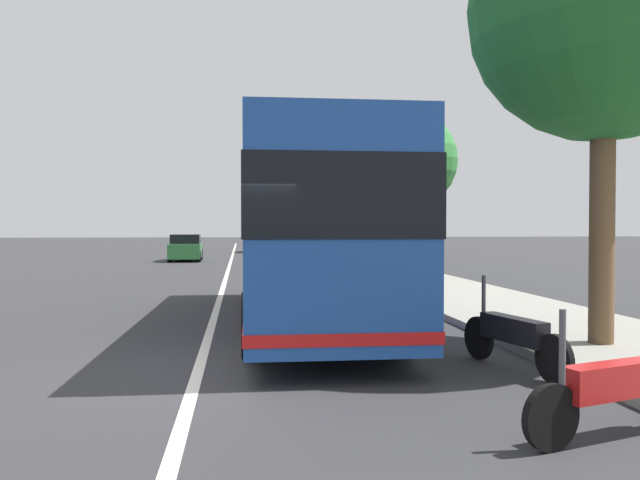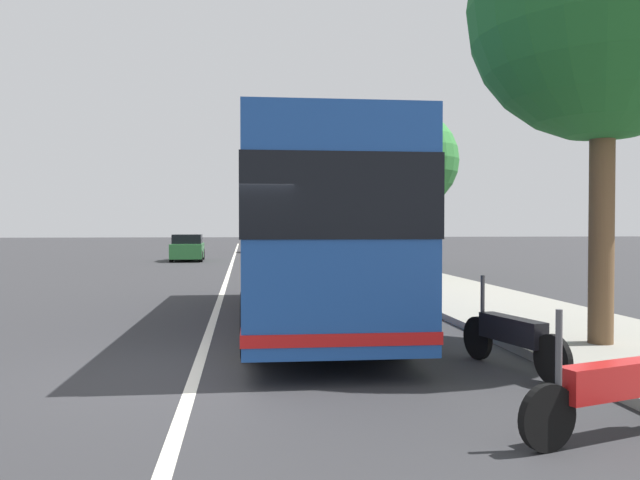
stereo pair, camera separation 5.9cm
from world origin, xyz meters
The scene contains 11 objects.
ground_plane centered at (0.00, 0.00, 0.00)m, with size 220.00×220.00×0.00m, color #2D2D30.
sidewalk_curb centered at (10.00, -6.66, 0.07)m, with size 110.00×3.60×0.14m, color gray.
lane_divider_line centered at (10.00, 0.00, 0.00)m, with size 110.00×0.16×0.01m, color silver.
coach_bus centered at (4.25, -1.95, 1.98)m, with size 10.83×2.72×3.54m.
motorcycle_mid_row centered at (-3.19, -4.10, 0.47)m, with size 0.76×2.23×1.25m.
motorcycle_angled centered at (-0.45, -4.31, 0.48)m, with size 2.20×0.60×1.27m.
car_oncoming centered at (40.13, -1.85, 0.75)m, with size 4.23×2.00×1.58m.
car_behind_bus centered at (28.10, 2.60, 0.74)m, with size 3.97×1.90×1.54m.
roadside_tree_near_camera centered at (0.60, -6.26, 5.42)m, with size 4.22×4.22×7.56m.
roadside_tree_mid_block centered at (14.55, -6.95, 4.50)m, with size 3.71×3.71×6.38m.
roadside_tree_far_block centered at (23.09, -6.38, 4.79)m, with size 3.80×3.80×6.71m.
Camera 1 is at (-8.57, -0.59, 1.99)m, focal length 34.87 mm.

